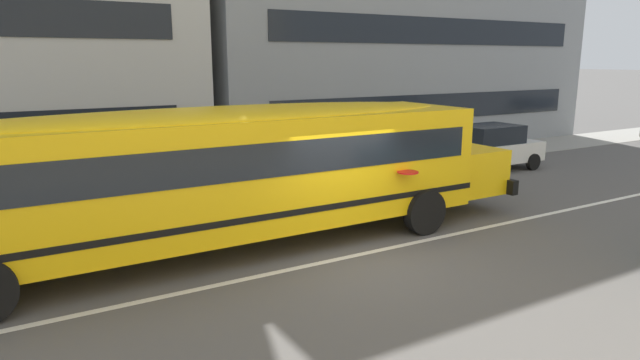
{
  "coord_description": "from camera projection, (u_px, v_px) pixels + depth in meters",
  "views": [
    {
      "loc": [
        -6.06,
        -8.85,
        3.96
      ],
      "look_at": [
        -0.32,
        0.85,
        1.47
      ],
      "focal_mm": 30.87,
      "sensor_mm": 36.0,
      "label": 1
    }
  ],
  "objects": [
    {
      "name": "ground_plane",
      "position": [
        354.0,
        256.0,
        11.31
      ],
      "size": [
        400.0,
        400.0,
        0.0
      ],
      "primitive_type": "plane",
      "color": "#54514F"
    },
    {
      "name": "sidewalk_far",
      "position": [
        219.0,
        183.0,
        17.91
      ],
      "size": [
        120.0,
        3.0,
        0.01
      ],
      "primitive_type": "cube",
      "color": "gray",
      "rests_on": "ground_plane"
    },
    {
      "name": "lane_centreline",
      "position": [
        354.0,
        256.0,
        11.31
      ],
      "size": [
        110.0,
        0.16,
        0.01
      ],
      "primitive_type": "cube",
      "color": "silver",
      "rests_on": "ground_plane"
    },
    {
      "name": "school_bus",
      "position": [
        233.0,
        166.0,
        11.41
      ],
      "size": [
        13.49,
        3.18,
        3.02
      ],
      "rotation": [
        0.0,
        0.0,
        0.0
      ],
      "color": "yellow",
      "rests_on": "ground_plane"
    },
    {
      "name": "parked_car_white_near_corner",
      "position": [
        490.0,
        147.0,
        19.91
      ],
      "size": [
        3.91,
        1.89,
        1.64
      ],
      "rotation": [
        0.0,
        0.0,
        0.0
      ],
      "color": "silver",
      "rests_on": "ground_plane"
    }
  ]
}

